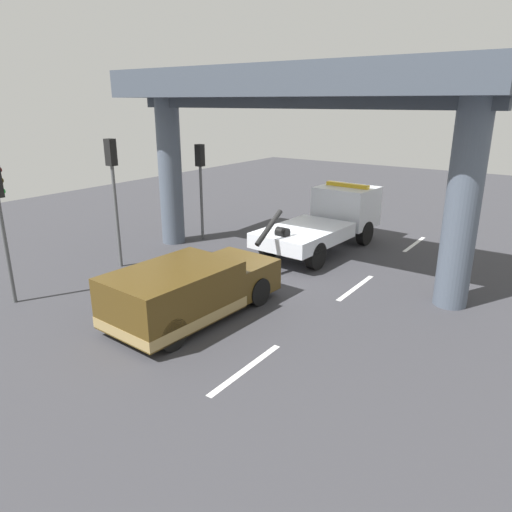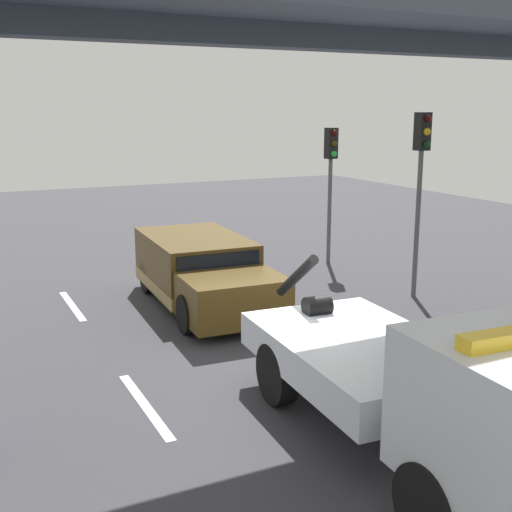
{
  "view_description": "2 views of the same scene",
  "coord_description": "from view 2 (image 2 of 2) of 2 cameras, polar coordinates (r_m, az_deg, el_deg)",
  "views": [
    {
      "loc": [
        -13.5,
        -8.46,
        5.76
      ],
      "look_at": [
        -0.91,
        0.45,
        0.69
      ],
      "focal_mm": 33.19,
      "sensor_mm": 36.0,
      "label": 1
    },
    {
      "loc": [
        9.41,
        -5.53,
        4.64
      ],
      "look_at": [
        -2.51,
        0.34,
        1.62
      ],
      "focal_mm": 45.63,
      "sensor_mm": 36.0,
      "label": 2
    }
  ],
  "objects": [
    {
      "name": "traffic_light_near",
      "position": [
        19.57,
        6.58,
        7.88
      ],
      "size": [
        0.39,
        0.32,
        4.09
      ],
      "color": "#515456",
      "rests_on": "ground"
    },
    {
      "name": "traffic_light_far",
      "position": [
        16.34,
        14.27,
        7.75
      ],
      "size": [
        0.39,
        0.32,
        4.55
      ],
      "color": "#515456",
      "rests_on": "ground"
    },
    {
      "name": "traffic_cone_orange",
      "position": [
        13.05,
        8.42,
        -6.6
      ],
      "size": [
        0.59,
        0.59,
        0.7
      ],
      "color": "orange",
      "rests_on": "ground"
    },
    {
      "name": "tow_truck_white",
      "position": [
        8.71,
        15.99,
        -10.97
      ],
      "size": [
        7.31,
        2.71,
        2.46
      ],
      "color": "silver",
      "rests_on": "ground"
    },
    {
      "name": "lane_stripe_west",
      "position": [
        16.31,
        -15.81,
        -4.2
      ],
      "size": [
        2.6,
        0.16,
        0.01
      ],
      "primitive_type": "cube",
      "color": "silver",
      "rests_on": "ground"
    },
    {
      "name": "ground_plane",
      "position": [
        11.88,
        3.94,
        -10.46
      ],
      "size": [
        60.0,
        40.0,
        0.1
      ],
      "primitive_type": "cube",
      "color": "#38383D"
    },
    {
      "name": "lane_stripe_mid",
      "position": [
        10.82,
        -9.71,
        -12.75
      ],
      "size": [
        2.6,
        0.16,
        0.01
      ],
      "primitive_type": "cube",
      "color": "silver",
      "rests_on": "ground"
    },
    {
      "name": "towed_van_green",
      "position": [
        15.68,
        -4.71,
        -1.49
      ],
      "size": [
        5.31,
        2.46,
        1.58
      ],
      "color": "#4C3814",
      "rests_on": "ground"
    },
    {
      "name": "overpass_structure",
      "position": [
        10.64,
        5.55,
        18.53
      ],
      "size": [
        3.6,
        13.38,
        6.83
      ],
      "color": "#4C5666",
      "rests_on": "ground"
    }
  ]
}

